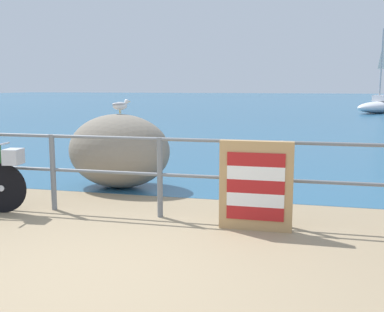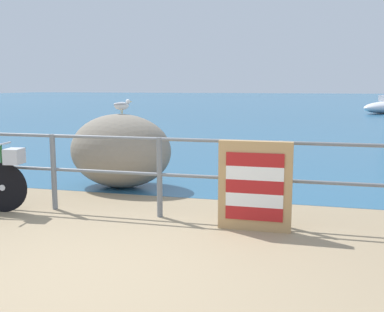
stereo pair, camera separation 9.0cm
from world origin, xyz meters
name	(u,v)px [view 2 (the right image)]	position (x,y,z in m)	size (l,w,h in m)	color
ground_plane	(275,120)	(0.00, 20.00, -0.05)	(120.00, 120.00, 0.10)	#937F60
sea_surface	(296,101)	(0.00, 47.92, 0.00)	(120.00, 90.00, 0.01)	#285B7F
promenade_railing	(159,167)	(0.00, 1.86, 0.64)	(9.04, 0.07, 1.02)	slate
folded_deckchair_stack	(255,186)	(1.23, 1.61, 0.52)	(0.84, 0.10, 1.04)	tan
breakwater_boulder_main	(121,151)	(-1.18, 3.38, 0.60)	(1.69, 1.21, 1.20)	gray
seagull	(122,105)	(-1.18, 3.47, 1.34)	(0.27, 0.30, 0.23)	gold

